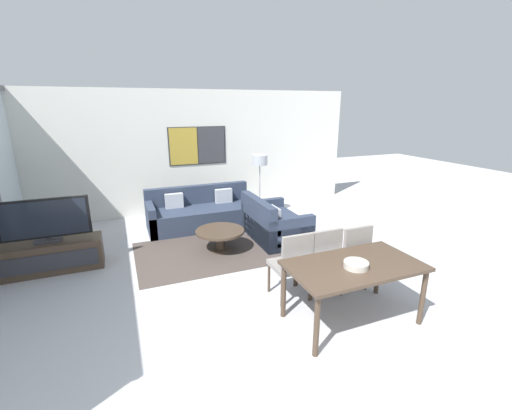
{
  "coord_description": "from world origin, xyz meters",
  "views": [
    {
      "loc": [
        -1.64,
        -1.76,
        2.47
      ],
      "look_at": [
        0.3,
        3.01,
        0.95
      ],
      "focal_mm": 24.0,
      "sensor_mm": 36.0,
      "label": 1
    }
  ],
  "objects_px": {
    "floor_lamp": "(260,165)",
    "tv_console": "(52,256)",
    "fruit_bowl": "(356,264)",
    "sofa_main": "(201,213)",
    "sofa_side": "(272,225)",
    "coffee_table": "(220,235)",
    "dining_chair_centre": "(321,256)",
    "television": "(45,221)",
    "dining_table": "(354,270)",
    "dining_chair_left": "(293,262)",
    "dining_chair_right": "(351,253)"
  },
  "relations": [
    {
      "from": "dining_chair_left",
      "to": "dining_chair_centre",
      "type": "relative_size",
      "value": 1.0
    },
    {
      "from": "sofa_main",
      "to": "dining_chair_left",
      "type": "height_order",
      "value": "dining_chair_left"
    },
    {
      "from": "sofa_main",
      "to": "coffee_table",
      "type": "distance_m",
      "value": 1.39
    },
    {
      "from": "dining_table",
      "to": "floor_lamp",
      "type": "relative_size",
      "value": 1.09
    },
    {
      "from": "dining_table",
      "to": "fruit_bowl",
      "type": "relative_size",
      "value": 5.56
    },
    {
      "from": "sofa_side",
      "to": "dining_chair_left",
      "type": "distance_m",
      "value": 2.15
    },
    {
      "from": "sofa_side",
      "to": "dining_table",
      "type": "bearing_deg",
      "value": 175.31
    },
    {
      "from": "sofa_main",
      "to": "sofa_side",
      "type": "relative_size",
      "value": 1.59
    },
    {
      "from": "sofa_main",
      "to": "dining_chair_right",
      "type": "bearing_deg",
      "value": -68.87
    },
    {
      "from": "floor_lamp",
      "to": "tv_console",
      "type": "bearing_deg",
      "value": -162.35
    },
    {
      "from": "television",
      "to": "dining_chair_right",
      "type": "xyz_separation_m",
      "value": [
        3.89,
        -2.16,
        -0.28
      ]
    },
    {
      "from": "coffee_table",
      "to": "dining_chair_left",
      "type": "bearing_deg",
      "value": -77.45
    },
    {
      "from": "sofa_main",
      "to": "dining_table",
      "type": "distance_m",
      "value": 4.04
    },
    {
      "from": "tv_console",
      "to": "television",
      "type": "relative_size",
      "value": 1.17
    },
    {
      "from": "sofa_side",
      "to": "dining_chair_left",
      "type": "xyz_separation_m",
      "value": [
        -0.65,
        -2.04,
        0.26
      ]
    },
    {
      "from": "sofa_main",
      "to": "coffee_table",
      "type": "relative_size",
      "value": 2.6
    },
    {
      "from": "sofa_main",
      "to": "tv_console",
      "type": "bearing_deg",
      "value": -156.07
    },
    {
      "from": "dining_chair_centre",
      "to": "tv_console",
      "type": "bearing_deg",
      "value": 148.68
    },
    {
      "from": "dining_chair_right",
      "to": "floor_lamp",
      "type": "xyz_separation_m",
      "value": [
        0.1,
        3.43,
        0.65
      ]
    },
    {
      "from": "fruit_bowl",
      "to": "sofa_main",
      "type": "bearing_deg",
      "value": 101.37
    },
    {
      "from": "tv_console",
      "to": "dining_table",
      "type": "height_order",
      "value": "dining_table"
    },
    {
      "from": "sofa_side",
      "to": "dining_chair_centre",
      "type": "xyz_separation_m",
      "value": [
        -0.22,
        -2.03,
        0.26
      ]
    },
    {
      "from": "coffee_table",
      "to": "fruit_bowl",
      "type": "xyz_separation_m",
      "value": [
        0.81,
        -2.62,
        0.49
      ]
    },
    {
      "from": "television",
      "to": "fruit_bowl",
      "type": "bearing_deg",
      "value": -39.87
    },
    {
      "from": "dining_chair_left",
      "to": "sofa_main",
      "type": "bearing_deg",
      "value": 97.28
    },
    {
      "from": "fruit_bowl",
      "to": "sofa_side",
      "type": "bearing_deg",
      "value": 84.55
    },
    {
      "from": "television",
      "to": "fruit_bowl",
      "type": "height_order",
      "value": "television"
    },
    {
      "from": "coffee_table",
      "to": "dining_chair_right",
      "type": "distance_m",
      "value": 2.33
    },
    {
      "from": "television",
      "to": "tv_console",
      "type": "bearing_deg",
      "value": -90.0
    },
    {
      "from": "dining_chair_centre",
      "to": "floor_lamp",
      "type": "relative_size",
      "value": 0.67
    },
    {
      "from": "dining_table",
      "to": "dining_chair_left",
      "type": "height_order",
      "value": "dining_chair_left"
    },
    {
      "from": "sofa_side",
      "to": "dining_chair_centre",
      "type": "height_order",
      "value": "dining_chair_centre"
    },
    {
      "from": "sofa_main",
      "to": "dining_chair_centre",
      "type": "xyz_separation_m",
      "value": [
        0.85,
        -3.26,
        0.26
      ]
    },
    {
      "from": "tv_console",
      "to": "dining_chair_centre",
      "type": "distance_m",
      "value": 4.06
    },
    {
      "from": "tv_console",
      "to": "television",
      "type": "distance_m",
      "value": 0.57
    },
    {
      "from": "fruit_bowl",
      "to": "coffee_table",
      "type": "bearing_deg",
      "value": 107.11
    },
    {
      "from": "fruit_bowl",
      "to": "floor_lamp",
      "type": "distance_m",
      "value": 4.18
    },
    {
      "from": "sofa_side",
      "to": "dining_table",
      "type": "distance_m",
      "value": 2.74
    },
    {
      "from": "coffee_table",
      "to": "dining_chair_centre",
      "type": "bearing_deg",
      "value": -65.59
    },
    {
      "from": "sofa_main",
      "to": "dining_chair_right",
      "type": "height_order",
      "value": "dining_chair_right"
    },
    {
      "from": "television",
      "to": "dining_table",
      "type": "bearing_deg",
      "value": -38.73
    },
    {
      "from": "coffee_table",
      "to": "dining_chair_left",
      "type": "distance_m",
      "value": 1.94
    },
    {
      "from": "sofa_side",
      "to": "dining_chair_right",
      "type": "height_order",
      "value": "dining_chair_right"
    },
    {
      "from": "sofa_main",
      "to": "fruit_bowl",
      "type": "xyz_separation_m",
      "value": [
        0.81,
        -4.01,
        0.5
      ]
    },
    {
      "from": "sofa_side",
      "to": "dining_table",
      "type": "xyz_separation_m",
      "value": [
        -0.22,
        -2.7,
        0.38
      ]
    },
    {
      "from": "dining_chair_centre",
      "to": "fruit_bowl",
      "type": "bearing_deg",
      "value": -93.32
    },
    {
      "from": "dining_chair_right",
      "to": "dining_chair_left",
      "type": "bearing_deg",
      "value": 176.6
    },
    {
      "from": "dining_table",
      "to": "floor_lamp",
      "type": "bearing_deg",
      "value": 82.53
    },
    {
      "from": "coffee_table",
      "to": "tv_console",
      "type": "bearing_deg",
      "value": 174.9
    },
    {
      "from": "sofa_main",
      "to": "sofa_side",
      "type": "bearing_deg",
      "value": -48.95
    }
  ]
}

